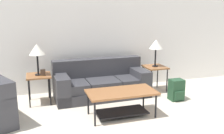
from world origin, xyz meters
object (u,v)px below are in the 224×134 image
backpack (176,90)px  side_table_left (39,78)px  side_table_right (155,69)px  table_lamp_right (156,45)px  coffee_table (121,98)px  table_lamp_left (37,50)px  couch (101,83)px

backpack → side_table_left: bearing=165.4°
side_table_right → table_lamp_right: table_lamp_right is taller
side_table_left → side_table_right: same height
coffee_table → table_lamp_left: 1.97m
couch → table_lamp_left: size_ratio=3.24×
side_table_right → table_lamp_left: 2.72m
couch → side_table_left: (-1.33, 0.00, 0.24)m
side_table_right → table_lamp_left: (-2.66, 0.00, 0.58)m
side_table_right → side_table_left: bearing=180.0°
coffee_table → couch: bearing=93.2°
coffee_table → backpack: bearing=17.1°
side_table_left → table_lamp_left: (-0.00, 0.00, 0.58)m
table_lamp_left → table_lamp_right: bearing=0.0°
backpack → side_table_right: bearing=101.4°
table_lamp_left → coffee_table: bearing=-40.0°
coffee_table → side_table_left: side_table_left is taller
table_lamp_right → side_table_left: bearing=-180.0°
side_table_left → backpack: size_ratio=1.31×
side_table_right → table_lamp_right: size_ratio=0.93×
coffee_table → backpack: size_ratio=2.73×
side_table_right → backpack: (0.15, -0.73, -0.31)m
side_table_left → side_table_right: size_ratio=1.00×
side_table_right → table_lamp_left: size_ratio=0.93×
side_table_left → table_lamp_right: table_lamp_right is taller
couch → table_lamp_right: (1.33, 0.00, 0.82)m
coffee_table → side_table_right: size_ratio=2.07×
couch → backpack: bearing=-26.3°
side_table_right → coffee_table: bearing=-137.3°
coffee_table → backpack: 1.48m
table_lamp_right → backpack: size_ratio=1.41×
coffee_table → side_table_right: bearing=42.7°
couch → backpack: couch is taller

